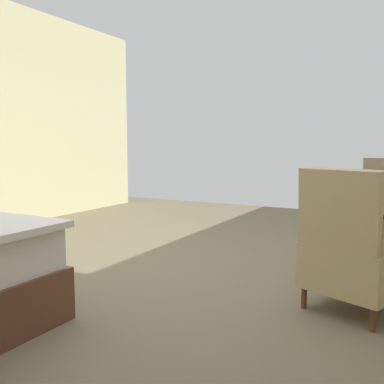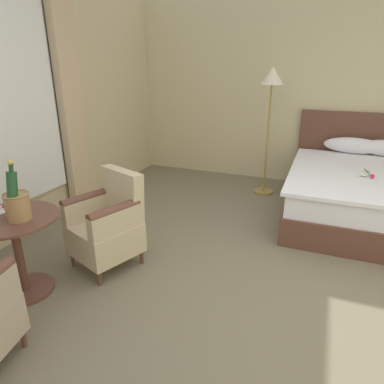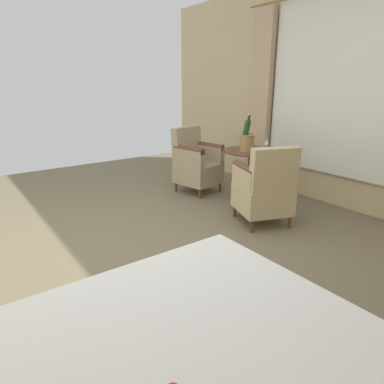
{
  "view_description": "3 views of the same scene",
  "coord_description": "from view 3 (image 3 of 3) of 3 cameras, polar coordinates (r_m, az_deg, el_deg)",
  "views": [
    {
      "loc": [
        -1.9,
        2.86,
        1.05
      ],
      "look_at": [
        -0.69,
        0.65,
        0.77
      ],
      "focal_mm": 40.0,
      "sensor_mm": 36.0,
      "label": 1
    },
    {
      "loc": [
        0.25,
        -2.32,
        1.84
      ],
      "look_at": [
        -0.83,
        0.43,
        0.72
      ],
      "focal_mm": 32.0,
      "sensor_mm": 36.0,
      "label": 2
    },
    {
      "loc": [
        1.23,
        2.53,
        1.54
      ],
      "look_at": [
        -0.33,
        0.39,
        0.69
      ],
      "focal_mm": 32.0,
      "sensor_mm": 36.0,
      "label": 3
    }
  ],
  "objects": [
    {
      "name": "ground_plane",
      "position": [
        3.21,
        -9.02,
        -11.06
      ],
      "size": [
        8.02,
        8.02,
        0.0
      ],
      "primitive_type": "plane",
      "color": "#746950"
    },
    {
      "name": "wall_window_side",
      "position": [
        4.78,
        22.74,
        15.02
      ],
      "size": [
        0.27,
        6.64,
        2.84
      ],
      "color": "#D0BA8D",
      "rests_on": "ground"
    },
    {
      "name": "side_table_round",
      "position": [
        4.6,
        9.67,
        3.41
      ],
      "size": [
        0.72,
        0.72,
        0.7
      ],
      "color": "brown",
      "rests_on": "ground"
    },
    {
      "name": "champagne_bucket",
      "position": [
        4.45,
        9.13,
        8.58
      ],
      "size": [
        0.2,
        0.2,
        0.47
      ],
      "color": "#A27947",
      "rests_on": "side_table_round"
    },
    {
      "name": "wine_glass_near_bucket",
      "position": [
        4.51,
        12.32,
        8.07
      ],
      "size": [
        0.07,
        0.07,
        0.16
      ],
      "color": "white",
      "rests_on": "side_table_round"
    },
    {
      "name": "wine_glass_near_edge",
      "position": [
        4.71,
        9.26,
        8.54
      ],
      "size": [
        0.07,
        0.07,
        0.14
      ],
      "color": "white",
      "rests_on": "side_table_round"
    },
    {
      "name": "snack_plate",
      "position": [
        4.63,
        12.07,
        7.06
      ],
      "size": [
        0.19,
        0.19,
        0.04
      ],
      "color": "white",
      "rests_on": "side_table_round"
    },
    {
      "name": "armchair_by_window",
      "position": [
        3.87,
        12.0,
        0.58
      ],
      "size": [
        0.7,
        0.72,
        0.91
      ],
      "color": "brown",
      "rests_on": "ground"
    },
    {
      "name": "armchair_facing_bed",
      "position": [
        4.98,
        0.67,
        4.84
      ],
      "size": [
        0.62,
        0.67,
        0.92
      ],
      "color": "brown",
      "rests_on": "ground"
    }
  ]
}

